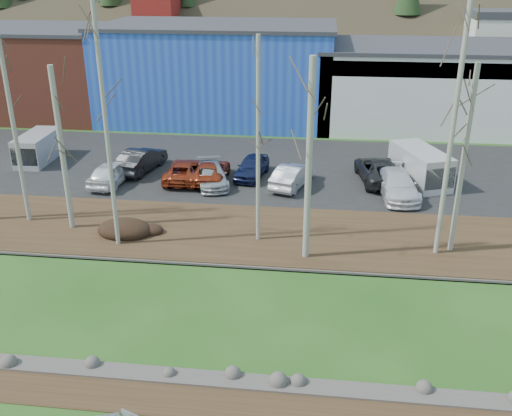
# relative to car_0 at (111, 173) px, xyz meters

# --- Properties ---
(dirt_strip) EXTENTS (80.00, 1.80, 0.03)m
(dirt_strip) POSITION_rel_car_0_xyz_m (9.75, -18.40, -0.85)
(dirt_strip) COLOR #382616
(dirt_strip) RESTS_ON ground
(near_bank_rocks) EXTENTS (80.00, 0.80, 0.50)m
(near_bank_rocks) POSITION_rel_car_0_xyz_m (9.75, -17.40, -0.86)
(near_bank_rocks) COLOR #47423D
(near_bank_rocks) RESTS_ON ground
(river) EXTENTS (80.00, 8.00, 0.90)m
(river) POSITION_rel_car_0_xyz_m (9.75, -13.30, -0.86)
(river) COLOR black
(river) RESTS_ON ground
(far_bank_rocks) EXTENTS (80.00, 0.80, 0.46)m
(far_bank_rocks) POSITION_rel_car_0_xyz_m (9.75, -9.20, -0.86)
(far_bank_rocks) COLOR #47423D
(far_bank_rocks) RESTS_ON ground
(far_bank) EXTENTS (80.00, 7.00, 0.15)m
(far_bank) POSITION_rel_car_0_xyz_m (9.75, -6.00, -0.79)
(far_bank) COLOR #382616
(far_bank) RESTS_ON ground
(parking_lot) EXTENTS (80.00, 14.00, 0.14)m
(parking_lot) POSITION_rel_car_0_xyz_m (9.75, 4.50, -0.79)
(parking_lot) COLOR black
(parking_lot) RESTS_ON ground
(building_brick) EXTENTS (16.32, 12.24, 7.80)m
(building_brick) POSITION_rel_car_0_xyz_m (-14.25, 18.50, 3.04)
(building_brick) COLOR #974231
(building_brick) RESTS_ON ground
(building_blue) EXTENTS (20.40, 12.24, 8.30)m
(building_blue) POSITION_rel_car_0_xyz_m (3.75, 18.50, 3.29)
(building_blue) COLOR blue
(building_blue) RESTS_ON ground
(building_white) EXTENTS (18.36, 12.24, 6.80)m
(building_white) POSITION_rel_car_0_xyz_m (21.75, 18.48, 2.55)
(building_white) COLOR silver
(building_white) RESTS_ON ground
(dirt_mound) EXTENTS (2.84, 2.01, 0.56)m
(dirt_mound) POSITION_rel_car_0_xyz_m (3.24, -6.94, -0.44)
(dirt_mound) COLOR black
(dirt_mound) RESTS_ON far_bank
(birch_1) EXTENTS (0.23, 0.23, 10.33)m
(birch_1) POSITION_rel_car_0_xyz_m (-2.52, -5.88, 4.45)
(birch_1) COLOR #B0AEA0
(birch_1) RESTS_ON far_bank
(birch_2) EXTENTS (0.28, 0.28, 8.47)m
(birch_2) POSITION_rel_car_0_xyz_m (0.20, -6.48, 3.52)
(birch_2) COLOR #B0AEA0
(birch_2) RESTS_ON far_bank
(birch_3) EXTENTS (0.21, 0.21, 11.78)m
(birch_3) POSITION_rel_car_0_xyz_m (3.29, -8.08, 5.17)
(birch_3) COLOR #B0AEA0
(birch_3) RESTS_ON far_bank
(birch_4) EXTENTS (0.20, 0.20, 10.04)m
(birch_4) POSITION_rel_car_0_xyz_m (10.18, -6.73, 4.31)
(birch_4) COLOR #B0AEA0
(birch_4) RESTS_ON far_bank
(birch_5) EXTENTS (0.30, 0.30, 9.39)m
(birch_5) POSITION_rel_car_0_xyz_m (12.65, -8.31, 3.98)
(birch_5) COLOR #B0AEA0
(birch_5) RESTS_ON far_bank
(birch_6) EXTENTS (0.25, 0.25, 9.01)m
(birch_6) POSITION_rel_car_0_xyz_m (19.67, -6.78, 3.79)
(birch_6) COLOR #B0AEA0
(birch_6) RESTS_ON far_bank
(birch_7) EXTENTS (0.23, 0.23, 12.43)m
(birch_7) POSITION_rel_car_0_xyz_m (18.91, -7.18, 5.50)
(birch_7) COLOR #B0AEA0
(birch_7) RESTS_ON far_bank
(car_0) EXTENTS (2.01, 4.36, 1.45)m
(car_0) POSITION_rel_car_0_xyz_m (0.00, 0.00, 0.00)
(car_0) COLOR white
(car_0) RESTS_ON parking_lot
(car_1) EXTENTS (2.55, 5.01, 1.57)m
(car_1) POSITION_rel_car_0_xyz_m (1.15, 2.65, 0.06)
(car_1) COLOR black
(car_1) RESTS_ON parking_lot
(car_2) EXTENTS (2.24, 4.69, 1.29)m
(car_2) POSITION_rel_car_0_xyz_m (4.48, 1.30, -0.08)
(car_2) COLOR #9C3519
(car_2) RESTS_ON parking_lot
(car_3) EXTENTS (3.00, 4.74, 1.28)m
(car_3) POSITION_rel_car_0_xyz_m (6.39, 0.66, -0.08)
(car_3) COLOR #AAAFB2
(car_3) RESTS_ON parking_lot
(car_4) EXTENTS (2.23, 4.26, 1.38)m
(car_4) POSITION_rel_car_0_xyz_m (8.71, 2.36, -0.03)
(car_4) COLOR #171F45
(car_4) RESTS_ON parking_lot
(car_5) EXTENTS (2.74, 4.57, 1.42)m
(car_5) POSITION_rel_car_0_xyz_m (11.44, 0.96, -0.01)
(car_5) COLOR silver
(car_5) RESTS_ON parking_lot
(car_6) EXTENTS (3.28, 5.70, 1.50)m
(car_6) POSITION_rel_car_0_xyz_m (16.92, 2.58, 0.02)
(car_6) COLOR #28292B
(car_6) RESTS_ON parking_lot
(car_7) EXTENTS (2.65, 5.32, 1.48)m
(car_7) POSITION_rel_car_0_xyz_m (17.76, 0.09, 0.02)
(car_7) COLOR white
(car_7) RESTS_ON parking_lot
(car_8) EXTENTS (2.24, 4.69, 1.29)m
(car_8) POSITION_rel_car_0_xyz_m (6.14, 1.30, -0.08)
(car_8) COLOR #9C3519
(car_8) RESTS_ON parking_lot
(car_9) EXTENTS (2.24, 4.69, 1.29)m
(car_9) POSITION_rel_car_0_xyz_m (6.14, 1.30, -0.08)
(car_9) COLOR #9C3519
(car_9) RESTS_ON parking_lot
(van_white) EXTENTS (3.65, 5.33, 2.15)m
(van_white) POSITION_rel_car_0_xyz_m (19.52, 2.51, 0.35)
(van_white) COLOR silver
(van_white) RESTS_ON parking_lot
(van_grey) EXTENTS (2.07, 4.55, 1.96)m
(van_grey) POSITION_rel_car_0_xyz_m (-6.70, 3.69, 0.25)
(van_grey) COLOR #B9BBBE
(van_grey) RESTS_ON parking_lot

